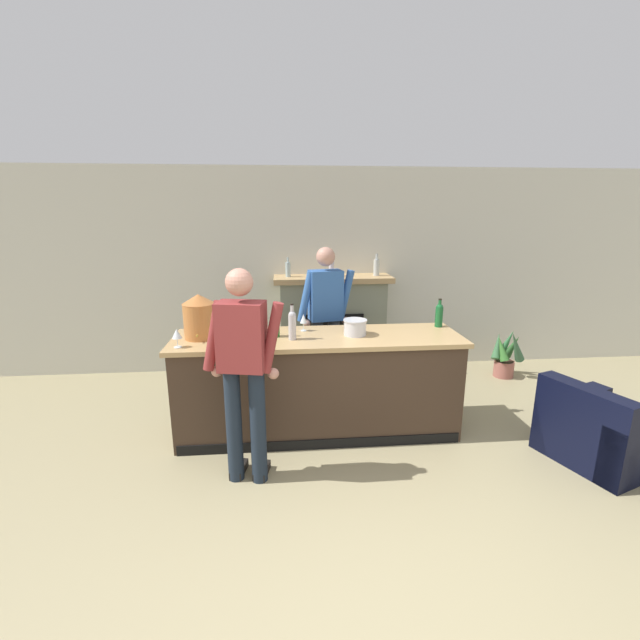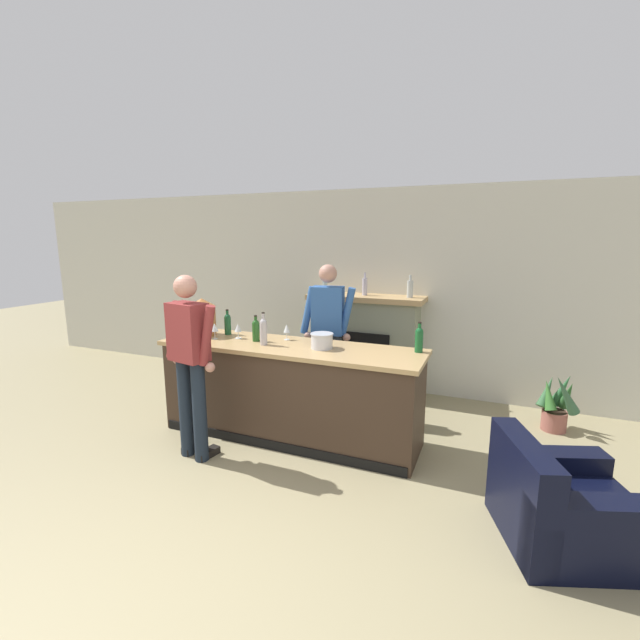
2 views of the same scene
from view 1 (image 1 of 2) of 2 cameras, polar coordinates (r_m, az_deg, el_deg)
The scene contains 19 objects.
ground_plane at distance 2.92m, azimuth 7.98°, elevation -34.04°, with size 24.00×24.00×0.00m, color gray.
wall_back_panel at distance 5.92m, azimuth -0.26°, elevation 6.51°, with size 12.00×0.07×2.75m.
bar_counter at distance 4.30m, azimuth -0.25°, elevation -8.56°, with size 2.79×0.78×1.01m.
fireplace_stone at distance 5.82m, azimuth 1.66°, elevation -0.59°, with size 1.55×0.52×1.65m.
armchair_black at distance 4.65m, azimuth 33.14°, elevation -12.66°, with size 1.05×1.05×0.74m.
potted_plant_corner at distance 6.27m, azimuth 23.57°, elevation -4.18°, with size 0.46×0.47×0.70m.
person_customer at distance 3.42m, azimuth -10.18°, elevation -6.37°, with size 0.65×0.36×1.77m.
person_bartender at distance 4.83m, azimuth 0.75°, elevation 0.22°, with size 0.65×0.35×1.80m.
copper_dispenser at distance 4.18m, azimuth -15.79°, elevation 0.50°, with size 0.30×0.34×0.42m.
ice_bucket_steel at distance 4.17m, azimuth 4.70°, elevation -0.97°, with size 0.23×0.23×0.15m.
wine_bottle_burgundy_dark at distance 3.99m, azimuth -3.72°, elevation -0.52°, with size 0.07×0.07×0.34m.
wine_bottle_cabernet_heavy at distance 4.61m, azimuth 15.60°, elevation 0.76°, with size 0.08×0.08×0.30m.
wine_bottle_rose_blush at distance 4.11m, azimuth -5.96°, elevation -0.49°, with size 0.08×0.08×0.28m.
wine_bottle_merlot_tall at distance 4.30m, azimuth -12.23°, elevation -0.04°, with size 0.07×0.07×0.29m.
wine_glass_front_right at distance 4.06m, azimuth -12.60°, elevation -0.98°, with size 0.08×0.08×0.17m.
wine_glass_near_bucket at distance 4.15m, azimuth -9.33°, elevation -0.61°, with size 0.08×0.08×0.17m.
wine_glass_by_dispenser at distance 3.97m, azimuth -18.55°, elevation -1.81°, with size 0.09×0.09×0.17m.
wine_glass_back_row at distance 4.29m, azimuth -2.22°, elevation 0.11°, with size 0.07×0.07×0.17m.
wine_glass_front_left at distance 3.85m, azimuth -14.20°, elevation -2.01°, with size 0.08×0.08×0.17m.
Camera 1 is at (-0.51, -1.88, 2.18)m, focal length 24.00 mm.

